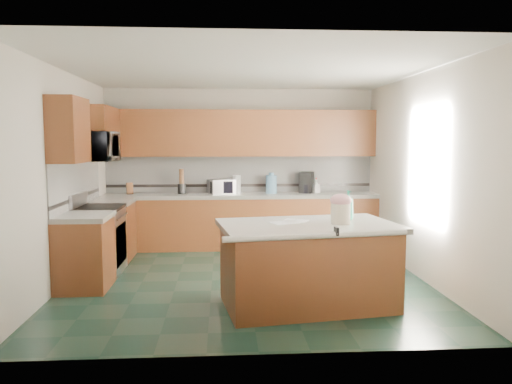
{
  "coord_description": "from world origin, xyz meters",
  "views": [
    {
      "loc": [
        -0.3,
        -6.37,
        1.81
      ],
      "look_at": [
        0.15,
        0.35,
        1.12
      ],
      "focal_mm": 35.0,
      "sensor_mm": 36.0,
      "label": 1
    }
  ],
  "objects": [
    {
      "name": "wall_left",
      "position": [
        -2.32,
        0.0,
        1.35
      ],
      "size": [
        0.04,
        4.6,
        2.7
      ],
      "primitive_type": "cube",
      "color": "beige",
      "rests_on": "ground"
    },
    {
      "name": "treat_jar_knob_end_l",
      "position": [
        0.93,
        -1.11,
        1.22
      ],
      "size": [
        0.04,
        0.04,
        0.04
      ],
      "primitive_type": "sphere",
      "color": "tan",
      "rests_on": "treat_jar_lid"
    },
    {
      "name": "treat_jar_knob_end_r",
      "position": [
        1.01,
        -1.11,
        1.22
      ],
      "size": [
        0.04,
        0.04,
        0.04
      ],
      "primitive_type": "sphere",
      "color": "tan",
      "rests_on": "treat_jar_lid"
    },
    {
      "name": "left_backsplash",
      "position": [
        -2.29,
        0.55,
        1.24
      ],
      "size": [
        0.02,
        2.3,
        0.63
      ],
      "primitive_type": "cube",
      "color": "silver",
      "rests_on": "wall_left"
    },
    {
      "name": "paper_towel",
      "position": [
        -0.06,
        2.1,
        1.07
      ],
      "size": [
        0.14,
        0.14,
        0.31
      ],
      "primitive_type": "cylinder",
      "color": "white",
      "rests_on": "back_countertop"
    },
    {
      "name": "water_jug",
      "position": [
        0.53,
        2.06,
        1.07
      ],
      "size": [
        0.19,
        0.19,
        0.31
      ],
      "primitive_type": "cylinder",
      "color": "#5F95BB",
      "rests_on": "back_countertop"
    },
    {
      "name": "paper_towel_base",
      "position": [
        -0.06,
        2.1,
        0.93
      ],
      "size": [
        0.2,
        0.2,
        0.01
      ],
      "primitive_type": "cylinder",
      "color": "#B7B7BC",
      "rests_on": "back_countertop"
    },
    {
      "name": "microwave",
      "position": [
        -2.0,
        0.5,
        1.73
      ],
      "size": [
        0.5,
        0.73,
        0.41
      ],
      "primitive_type": "imported",
      "rotation": [
        0.0,
        0.0,
        1.57
      ],
      "color": "#B7B7BC",
      "rests_on": "wall_left"
    },
    {
      "name": "utensil_crock",
      "position": [
        -1.0,
        2.08,
        1.01
      ],
      "size": [
        0.14,
        0.14,
        0.17
      ],
      "primitive_type": "cylinder",
      "color": "black",
      "rests_on": "back_countertop"
    },
    {
      "name": "left_upper_cab_rear",
      "position": [
        -2.13,
        1.42,
        1.94
      ],
      "size": [
        0.33,
        1.09,
        0.78
      ],
      "primitive_type": "cube",
      "color": "black",
      "rests_on": "wall_left"
    },
    {
      "name": "toaster_oven_door",
      "position": [
        -0.32,
        1.92,
        1.04
      ],
      "size": [
        0.38,
        0.01,
        0.2
      ],
      "primitive_type": "cube",
      "color": "black",
      "rests_on": "toaster_oven"
    },
    {
      "name": "range_body",
      "position": [
        -2.0,
        0.5,
        0.44
      ],
      "size": [
        0.6,
        0.76,
        0.88
      ],
      "primitive_type": "cube",
      "color": "#B7B7BC",
      "rests_on": "ground"
    },
    {
      "name": "range_handle",
      "position": [
        -1.68,
        0.5,
        0.78
      ],
      "size": [
        0.02,
        0.66,
        0.02
      ],
      "primitive_type": "cylinder",
      "rotation": [
        1.57,
        0.0,
        0.0
      ],
      "color": "#B7B7BC",
      "rests_on": "range_body"
    },
    {
      "name": "utensil_bundle",
      "position": [
        -1.0,
        2.08,
        1.22
      ],
      "size": [
        0.08,
        0.08,
        0.25
      ],
      "primitive_type": "cylinder",
      "color": "#472814",
      "rests_on": "utensil_crock"
    },
    {
      "name": "window_light_proxy",
      "position": [
        2.29,
        -0.2,
        1.5
      ],
      "size": [
        0.02,
        1.4,
        1.1
      ],
      "primitive_type": "cube",
      "color": "white",
      "rests_on": "wall_right"
    },
    {
      "name": "island_top",
      "position": [
        0.62,
        -1.07,
        0.89
      ],
      "size": [
        2.03,
        1.39,
        0.06
      ],
      "primitive_type": "cube",
      "rotation": [
        0.0,
        0.0,
        0.15
      ],
      "color": "white",
      "rests_on": "island_base"
    },
    {
      "name": "soap_bottle_island",
      "position": [
        1.12,
        -0.84,
        1.09
      ],
      "size": [
        0.14,
        0.14,
        0.33
      ],
      "primitive_type": "imported",
      "rotation": [
        0.0,
        0.0,
        0.12
      ],
      "color": "#24AB87",
      "rests_on": "island_top"
    },
    {
      "name": "back_countertop",
      "position": [
        0.0,
        2.0,
        0.89
      ],
      "size": [
        4.6,
        0.64,
        0.06
      ],
      "primitive_type": "cube",
      "color": "white",
      "rests_on": "back_base_cab"
    },
    {
      "name": "left_counter_front",
      "position": [
        -2.0,
        -0.24,
        0.89
      ],
      "size": [
        0.64,
        0.72,
        0.06
      ],
      "primitive_type": "cube",
      "color": "white",
      "rests_on": "left_base_cab_front"
    },
    {
      "name": "range_cooktop",
      "position": [
        -2.0,
        0.5,
        0.9
      ],
      "size": [
        0.62,
        0.78,
        0.04
      ],
      "primitive_type": "cube",
      "color": "black",
      "rests_on": "range_body"
    },
    {
      "name": "knife_block",
      "position": [
        -1.86,
        2.05,
        1.02
      ],
      "size": [
        0.14,
        0.17,
        0.21
      ],
      "primitive_type": "cube",
      "rotation": [
        -0.31,
        0.0,
        0.3
      ],
      "color": "#472814",
      "rests_on": "back_countertop"
    },
    {
      "name": "clamp_handle",
      "position": [
        0.81,
        -1.66,
        0.91
      ],
      "size": [
        0.01,
        0.06,
        0.01
      ],
      "primitive_type": "cylinder",
      "rotation": [
        1.57,
        0.0,
        0.0
      ],
      "color": "black",
      "rests_on": "island_top"
    },
    {
      "name": "left_base_cab_front",
      "position": [
        -2.0,
        -0.24,
        0.43
      ],
      "size": [
        0.6,
        0.72,
        0.86
      ],
      "primitive_type": "cube",
      "color": "black",
      "rests_on": "ground"
    },
    {
      "name": "wall_back",
      "position": [
        0.0,
        2.32,
        1.35
      ],
      "size": [
        4.6,
        0.04,
        2.7
      ],
      "primitive_type": "cube",
      "color": "beige",
      "rests_on": "ground"
    },
    {
      "name": "back_base_cab",
      "position": [
        0.0,
        2.0,
        0.43
      ],
      "size": [
        4.6,
        0.6,
        0.86
      ],
      "primitive_type": "cube",
      "color": "black",
      "rests_on": "ground"
    },
    {
      "name": "island_bullnose",
      "position": [
        0.62,
        -1.63,
        0.89
      ],
      "size": [
        1.88,
        0.34,
        0.06
      ],
      "primitive_type": "cylinder",
      "rotation": [
        0.0,
        1.57,
        0.15
      ],
      "color": "white",
      "rests_on": "island_base"
    },
    {
      "name": "wall_front",
      "position": [
        0.0,
        -2.32,
        1.35
      ],
      "size": [
        4.6,
        0.04,
        2.7
      ],
      "primitive_type": "cube",
      "color": "beige",
      "rests_on": "ground"
    },
    {
      "name": "ceiling",
      "position": [
        0.0,
        0.0,
        2.7
      ],
      "size": [
        4.6,
        4.6,
        0.0
      ],
      "primitive_type": "plane",
      "color": "white",
      "rests_on": "ground"
    },
    {
      "name": "treat_jar_knob",
      "position": [
        0.97,
        -1.11,
        1.22
      ],
      "size": [
        0.08,
        0.03,
        0.03
      ],
      "primitive_type": "cylinder",
      "rotation": [
        0.0,
        1.57,
        0.0
      ],
      "color": "tan",
      "rests_on": "treat_jar_lid"
    },
    {
      "name": "clamp_body",
      "position": [
        0.81,
        -1.61,
        0.93
      ],
      "size": [
        0.04,
        0.09,
        0.08
      ],
      "primitive_type": "cube",
      "rotation": [
        0.0,
        0.0,
        0.09
      ],
      "color": "black",
      "rests_on": "island_top"
    },
    {
      "name": "back_accent_band",
      "position": [
        0.0,
        2.28,
        1.04
      ],
      "size": [
        4.6,
        0.01,
        0.05
      ],
      "primitive_type": "cube",
      "color": "black",
      "rests_on": "back_countertop"
    },
    {
      "name": "soap_back_cap",
      "position": [
        1.3,
        2.05,
        1.17
      ],
      "size": [
        0.02,
        0.02,
        0.03
      ],
      "primitive_type": "cylinder",
      "color": "red",
      "rests_on": "soap_bottle_back"
    },
    {
      "name": "soap_bottle_back",
      "position": [
        1.3,
        2.05,
        1.04
      ],
      "size": [
        0.13,
        0.14,
        0.23
      ],
      "primitive_type": "imported",
      "rotation": [
        0.0,
        0.0,
        0.35
      ],
      "color": "white",
      "rests_on": "back_countertop"
    },
    {
      "name": "paper_sheet_a",
      "position": [
        0.38,
        -1.01,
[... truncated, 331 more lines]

